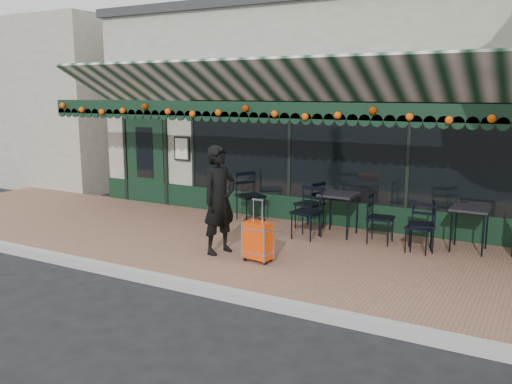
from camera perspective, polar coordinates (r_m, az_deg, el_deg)
The scene contains 15 objects.
ground at distance 7.56m, azimuth -2.84°, elevation -11.01°, with size 80.00×80.00×0.00m, color black.
sidewalk at distance 9.20m, azimuth 3.78°, elevation -6.56°, with size 18.00×4.00×0.15m, color brown.
curb at distance 7.47m, azimuth -3.18°, elevation -10.67°, with size 18.00×0.16×0.15m, color #9E9E99.
restaurant_building at distance 14.31m, azimuth 14.05°, elevation 8.20°, with size 12.00×9.60×4.50m.
neighbor_building_left at distance 21.80m, azimuth -21.36°, elevation 8.83°, with size 12.00×8.00×4.80m, color #AFAA9A.
woman at distance 8.82m, azimuth -3.88°, elevation -0.85°, with size 0.65×0.43×1.78m, color black.
suitcase at distance 8.47m, azimuth 0.19°, elevation -5.19°, with size 0.47×0.31×0.99m.
cafe_table_a at distance 9.65m, azimuth 21.63°, elevation -1.97°, with size 0.60×0.60×0.74m.
cafe_table_b at distance 10.07m, azimuth 8.72°, elevation -0.57°, with size 0.64×0.64×0.79m.
chair_a_left at distance 9.46m, azimuth 17.05°, elevation -3.38°, with size 0.43×0.43×0.85m, color black, non-canonical shape.
chair_a_front at distance 9.35m, azimuth 16.81°, elevation -3.64°, with size 0.41×0.41×0.82m, color black, non-canonical shape.
chair_b_left at distance 10.54m, azimuth 5.65°, elevation -1.32°, with size 0.47×0.47×0.94m, color black, non-canonical shape.
chair_b_right at distance 9.71m, azimuth 12.98°, elevation -2.74°, with size 0.44×0.44×0.88m, color black, non-canonical shape.
chair_b_front at distance 9.81m, azimuth 5.35°, elevation -2.18°, with size 0.48×0.48×0.95m, color black, non-canonical shape.
chair_solo at distance 11.11m, azimuth -0.59°, elevation -0.47°, with size 0.50×0.50×1.01m, color black, non-canonical shape.
Camera 1 is at (3.74, -5.96, 2.77)m, focal length 38.00 mm.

